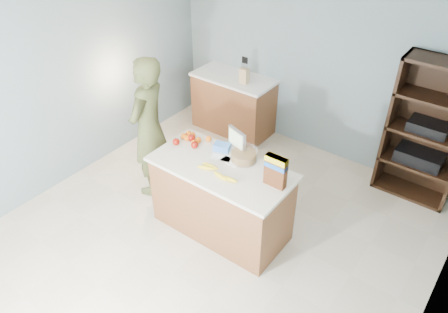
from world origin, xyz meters
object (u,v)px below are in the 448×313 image
Objects in this scene: counter_peninsula at (221,201)px; tv at (237,140)px; shelving_unit at (427,134)px; cereal_box at (276,169)px; person at (149,128)px.

counter_peninsula is 5.53× the size of tv.
shelving_unit reaches higher than cereal_box.
shelving_unit is 6.38× the size of tv.
cereal_box is at bearing -115.25° from shelving_unit.
tv is 0.83× the size of cereal_box.
counter_peninsula is 0.87× the size of shelving_unit.
person is at bearing 179.19° from cereal_box.
tv is (1.14, 0.23, 0.16)m from person.
shelving_unit reaches higher than tv.
tv is (-0.03, 0.32, 0.64)m from counter_peninsula.
shelving_unit is at bearing 47.60° from tv.
person is 1.80m from cereal_box.
person is 5.28× the size of cereal_box.
person reaches higher than cereal_box.
cereal_box is at bearing 6.47° from counter_peninsula.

